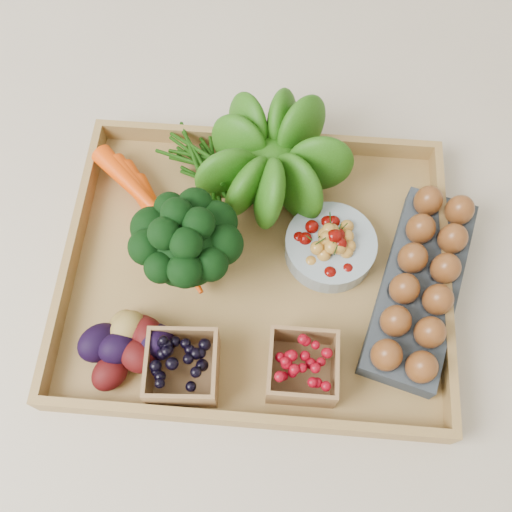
# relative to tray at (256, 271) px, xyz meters

# --- Properties ---
(ground) EXTENTS (4.00, 4.00, 0.00)m
(ground) POSITION_rel_tray_xyz_m (0.00, 0.00, -0.01)
(ground) COLOR beige
(ground) RESTS_ON ground
(tray) EXTENTS (0.55, 0.45, 0.01)m
(tray) POSITION_rel_tray_xyz_m (0.00, 0.00, 0.00)
(tray) COLOR #A78146
(tray) RESTS_ON ground
(carrots) EXTENTS (0.22, 0.16, 0.05)m
(carrots) POSITION_rel_tray_xyz_m (-0.16, 0.07, 0.03)
(carrots) COLOR #F24405
(carrots) RESTS_ON tray
(lettuce) EXTENTS (0.15, 0.15, 0.15)m
(lettuce) POSITION_rel_tray_xyz_m (0.01, 0.15, 0.08)
(lettuce) COLOR #1D470B
(lettuce) RESTS_ON tray
(broccoli) EXTENTS (0.15, 0.15, 0.12)m
(broccoli) POSITION_rel_tray_xyz_m (-0.09, -0.01, 0.07)
(broccoli) COLOR black
(broccoli) RESTS_ON tray
(cherry_bowl) EXTENTS (0.13, 0.13, 0.04)m
(cherry_bowl) POSITION_rel_tray_xyz_m (0.11, 0.04, 0.03)
(cherry_bowl) COLOR #8C9EA5
(cherry_bowl) RESTS_ON tray
(egg_carton) EXTENTS (0.18, 0.31, 0.03)m
(egg_carton) POSITION_rel_tray_xyz_m (0.23, -0.02, 0.02)
(egg_carton) COLOR #353C44
(egg_carton) RESTS_ON tray
(potatoes) EXTENTS (0.14, 0.14, 0.08)m
(potatoes) POSITION_rel_tray_xyz_m (-0.15, -0.13, 0.05)
(potatoes) COLOR #380909
(potatoes) RESTS_ON tray
(punnet_blackberry) EXTENTS (0.10, 0.10, 0.06)m
(punnet_blackberry) POSITION_rel_tray_xyz_m (-0.08, -0.16, 0.04)
(punnet_blackberry) COLOR black
(punnet_blackberry) RESTS_ON tray
(punnet_raspberry) EXTENTS (0.09, 0.09, 0.06)m
(punnet_raspberry) POSITION_rel_tray_xyz_m (0.07, -0.15, 0.04)
(punnet_raspberry) COLOR maroon
(punnet_raspberry) RESTS_ON tray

